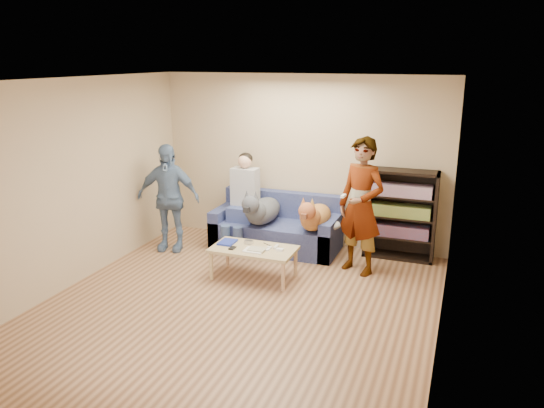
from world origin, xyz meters
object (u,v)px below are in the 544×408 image
at_px(coffee_table, 254,251).
at_px(bookshelf, 401,212).
at_px(notebook_blue, 227,242).
at_px(dog_tan, 314,216).
at_px(person_standing_left, 168,198).
at_px(dog_gray, 261,210).
at_px(sofa, 277,230).
at_px(person_seated, 243,198).
at_px(person_standing_right, 361,206).
at_px(camera_silver, 249,242).

bearing_deg(coffee_table, bookshelf, 40.40).
height_order(notebook_blue, dog_tan, dog_tan).
xyz_separation_m(person_standing_left, dog_gray, (1.33, 0.40, -0.17)).
bearing_deg(sofa, person_seated, -166.09).
relative_size(person_standing_right, sofa, 0.97).
relative_size(notebook_blue, person_seated, 0.18).
bearing_deg(notebook_blue, person_standing_right, 21.66).
xyz_separation_m(camera_silver, coffee_table, (0.12, -0.12, -0.07)).
xyz_separation_m(person_standing_left, camera_silver, (1.49, -0.45, -0.36)).
distance_m(coffee_table, bookshelf, 2.24).
bearing_deg(dog_gray, notebook_blue, -97.62).
bearing_deg(person_standing_right, bookshelf, 84.15).
xyz_separation_m(person_seated, dog_gray, (0.34, -0.11, -0.13)).
xyz_separation_m(dog_gray, dog_tan, (0.82, 0.01, -0.01)).
bearing_deg(person_standing_left, bookshelf, 3.35).
distance_m(dog_gray, coffee_table, 1.04).
bearing_deg(bookshelf, camera_silver, -143.92).
bearing_deg(dog_tan, bookshelf, 21.89).
height_order(notebook_blue, bookshelf, bookshelf).
distance_m(sofa, dog_tan, 0.77).
relative_size(person_standing_right, bookshelf, 1.42).
relative_size(notebook_blue, camera_silver, 2.36).
xyz_separation_m(person_seated, coffee_table, (0.62, -1.08, -0.40)).
bearing_deg(person_standing_right, person_standing_left, -152.34).
distance_m(dog_tan, bookshelf, 1.24).
bearing_deg(dog_tan, person_standing_right, -20.68).
xyz_separation_m(dog_tan, coffee_table, (-0.54, -0.98, -0.25)).
bearing_deg(coffee_table, person_standing_right, 29.40).
relative_size(person_standing_right, notebook_blue, 7.10).
bearing_deg(camera_silver, sofa, 89.33).
bearing_deg(person_standing_left, person_seated, 15.85).
bearing_deg(person_seated, dog_tan, -5.06).
xyz_separation_m(person_standing_right, bookshelf, (0.44, 0.73, -0.24)).
relative_size(dog_gray, coffee_table, 1.14).
relative_size(camera_silver, dog_gray, 0.09).
bearing_deg(dog_gray, bookshelf, 13.43).
height_order(camera_silver, coffee_table, camera_silver).
bearing_deg(person_standing_right, camera_silver, -131.94).
bearing_deg(bookshelf, sofa, -172.60).
height_order(notebook_blue, dog_gray, dog_gray).
xyz_separation_m(notebook_blue, dog_tan, (0.94, 0.93, 0.20)).
relative_size(person_standing_right, dog_tan, 1.60).
xyz_separation_m(person_standing_right, coffee_table, (-1.26, -0.71, -0.55)).
distance_m(person_standing_right, sofa, 1.59).
bearing_deg(bookshelf, person_seated, -171.14).
bearing_deg(person_standing_right, notebook_blue, -133.41).
distance_m(person_standing_left, sofa, 1.71).
bearing_deg(sofa, notebook_blue, -104.20).
distance_m(notebook_blue, dog_tan, 1.34).
xyz_separation_m(camera_silver, bookshelf, (1.81, 1.32, 0.23)).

